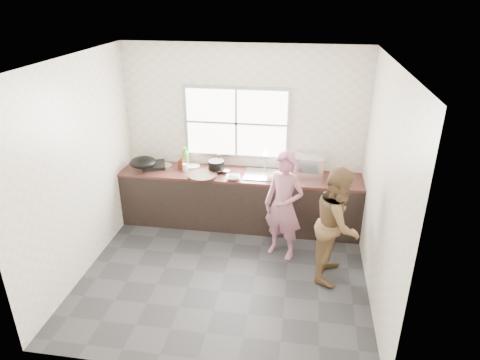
% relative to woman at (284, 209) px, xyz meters
% --- Properties ---
extents(floor, '(3.60, 3.20, 0.01)m').
position_rel_woman_xyz_m(floor, '(-0.70, -0.57, -0.71)').
color(floor, '#2B2B2E').
rests_on(floor, ground).
extents(ceiling, '(3.60, 3.20, 0.01)m').
position_rel_woman_xyz_m(ceiling, '(-0.70, -0.57, 2.00)').
color(ceiling, silver).
rests_on(ceiling, wall_back).
extents(wall_back, '(3.60, 0.01, 2.70)m').
position_rel_woman_xyz_m(wall_back, '(-0.70, 1.04, 0.65)').
color(wall_back, silver).
rests_on(wall_back, ground).
extents(wall_left, '(0.01, 3.20, 2.70)m').
position_rel_woman_xyz_m(wall_left, '(-2.51, -0.57, 0.65)').
color(wall_left, beige).
rests_on(wall_left, ground).
extents(wall_right, '(0.01, 3.20, 2.70)m').
position_rel_woman_xyz_m(wall_right, '(1.10, -0.57, 0.65)').
color(wall_right, silver).
rests_on(wall_right, ground).
extents(wall_front, '(3.60, 0.01, 2.70)m').
position_rel_woman_xyz_m(wall_front, '(-0.70, -2.17, 0.65)').
color(wall_front, beige).
rests_on(wall_front, ground).
extents(cabinet, '(3.60, 0.62, 0.82)m').
position_rel_woman_xyz_m(cabinet, '(-0.70, 0.72, -0.29)').
color(cabinet, black).
rests_on(cabinet, floor).
extents(countertop, '(3.60, 0.64, 0.04)m').
position_rel_woman_xyz_m(countertop, '(-0.70, 0.72, 0.14)').
color(countertop, '#3D1E18').
rests_on(countertop, cabinet).
extents(sink, '(0.55, 0.45, 0.02)m').
position_rel_woman_xyz_m(sink, '(-0.35, 0.72, 0.16)').
color(sink, silver).
rests_on(sink, countertop).
extents(faucet, '(0.02, 0.02, 0.30)m').
position_rel_woman_xyz_m(faucet, '(-0.35, 0.92, 0.31)').
color(faucet, silver).
rests_on(faucet, countertop).
extents(window_frame, '(1.60, 0.05, 1.10)m').
position_rel_woman_xyz_m(window_frame, '(-0.80, 1.02, 0.85)').
color(window_frame, '#9EA0A5').
rests_on(window_frame, wall_back).
extents(window_glazing, '(1.50, 0.01, 1.00)m').
position_rel_woman_xyz_m(window_glazing, '(-0.80, 1.00, 0.85)').
color(window_glazing, white).
rests_on(window_glazing, window_frame).
extents(woman, '(0.61, 0.52, 1.41)m').
position_rel_woman_xyz_m(woman, '(0.00, 0.00, 0.00)').
color(woman, '#A96578').
rests_on(woman, floor).
extents(person_side, '(0.69, 0.82, 1.48)m').
position_rel_woman_xyz_m(person_side, '(0.68, -0.35, 0.04)').
color(person_side, brown).
rests_on(person_side, floor).
extents(cutting_board, '(0.56, 0.56, 0.04)m').
position_rel_woman_xyz_m(cutting_board, '(-1.23, 0.51, 0.18)').
color(cutting_board, black).
rests_on(cutting_board, countertop).
extents(cleaver, '(0.23, 0.14, 0.01)m').
position_rel_woman_xyz_m(cleaver, '(-0.96, 0.71, 0.20)').
color(cleaver, silver).
rests_on(cleaver, cutting_board).
extents(bowl_mince, '(0.25, 0.25, 0.05)m').
position_rel_woman_xyz_m(bowl_mince, '(-0.77, 0.51, 0.18)').
color(bowl_mince, silver).
rests_on(bowl_mince, countertop).
extents(bowl_crabs, '(0.22, 0.22, 0.06)m').
position_rel_woman_xyz_m(bowl_crabs, '(-0.19, 0.60, 0.18)').
color(bowl_crabs, white).
rests_on(bowl_crabs, countertop).
extents(bowl_held, '(0.25, 0.25, 0.06)m').
position_rel_woman_xyz_m(bowl_held, '(-0.13, 0.51, 0.19)').
color(bowl_held, white).
rests_on(bowl_held, countertop).
extents(black_pot, '(0.30, 0.30, 0.17)m').
position_rel_woman_xyz_m(black_pot, '(-1.07, 0.75, 0.24)').
color(black_pot, black).
rests_on(black_pot, countertop).
extents(plate_food, '(0.23, 0.23, 0.02)m').
position_rel_woman_xyz_m(plate_food, '(-1.47, 0.89, 0.17)').
color(plate_food, silver).
rests_on(plate_food, countertop).
extents(bottle_green, '(0.15, 0.15, 0.29)m').
position_rel_woman_xyz_m(bottle_green, '(-1.59, 0.94, 0.30)').
color(bottle_green, '#569E33').
rests_on(bottle_green, countertop).
extents(bottle_brown_tall, '(0.11, 0.11, 0.19)m').
position_rel_woman_xyz_m(bottle_brown_tall, '(-1.61, 0.79, 0.25)').
color(bottle_brown_tall, '#492112').
rests_on(bottle_brown_tall, countertop).
extents(bottle_brown_short, '(0.19, 0.19, 0.19)m').
position_rel_woman_xyz_m(bottle_brown_short, '(-1.07, 0.95, 0.25)').
color(bottle_brown_short, '#452311').
rests_on(bottle_brown_short, countertop).
extents(glass_jar, '(0.09, 0.09, 0.11)m').
position_rel_woman_xyz_m(glass_jar, '(-1.54, 0.71, 0.21)').
color(glass_jar, silver).
rests_on(glass_jar, countertop).
extents(burner, '(0.45, 0.45, 0.05)m').
position_rel_woman_xyz_m(burner, '(-2.06, 0.78, 0.18)').
color(burner, black).
rests_on(burner, countertop).
extents(wok, '(0.49, 0.49, 0.15)m').
position_rel_woman_xyz_m(wok, '(-2.16, 0.61, 0.29)').
color(wok, black).
rests_on(wok, burner).
extents(dish_rack, '(0.42, 0.30, 0.31)m').
position_rel_woman_xyz_m(dish_rack, '(0.31, 0.78, 0.31)').
color(dish_rack, white).
rests_on(dish_rack, countertop).
extents(pot_lid_left, '(0.31, 0.31, 0.01)m').
position_rel_woman_xyz_m(pot_lid_left, '(-1.93, 0.84, 0.16)').
color(pot_lid_left, silver).
rests_on(pot_lid_left, countertop).
extents(pot_lid_right, '(0.27, 0.27, 0.01)m').
position_rel_woman_xyz_m(pot_lid_right, '(-1.93, 0.82, 0.16)').
color(pot_lid_right, silver).
rests_on(pot_lid_right, countertop).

